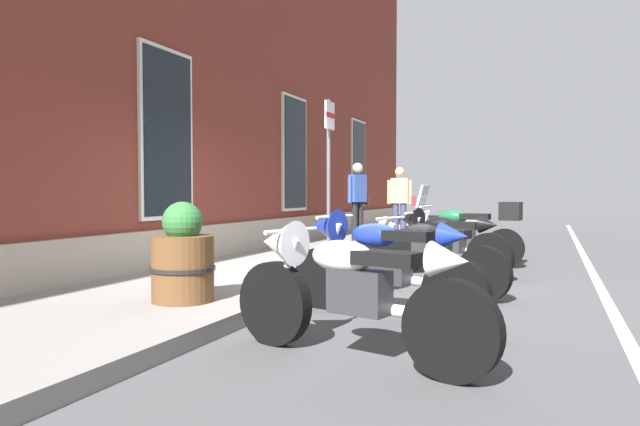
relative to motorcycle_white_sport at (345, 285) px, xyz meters
name	(u,v)px	position (x,y,z in m)	size (l,w,h in m)	color
ground_plane	(336,287)	(3.00, 1.19, -0.56)	(140.00, 140.00, 0.00)	#424244
sidewalk	(246,276)	(3.00, 2.53, -0.48)	(32.93, 2.69, 0.15)	slate
lane_stripe	(609,305)	(3.00, -2.01, -0.55)	(32.93, 0.12, 0.01)	silver
motorcycle_white_sport	(345,285)	(0.00, 0.00, 0.00)	(0.78, 2.17, 1.02)	black
motorcycle_blue_sport	(376,259)	(1.50, 0.21, 0.02)	(0.80, 2.14, 1.06)	black
motorcycle_black_naked	(427,256)	(2.92, -0.02, -0.08)	(0.83, 2.00, 0.93)	black
motorcycle_black_sport	(442,239)	(4.55, 0.09, 0.00)	(0.89, 1.97, 1.01)	black
motorcycle_green_touring	(465,232)	(5.92, -0.06, 0.02)	(0.67, 2.15, 1.37)	black
pedestrian_blue_top	(358,197)	(8.33, 2.66, 0.59)	(0.63, 0.37, 1.76)	black
pedestrian_tan_coat	(400,199)	(9.20, 1.90, 0.54)	(0.24, 0.66, 1.68)	#2D3351
parking_sign	(329,157)	(4.56, 1.90, 1.25)	(0.36, 0.07, 2.57)	#4C4C51
barrel_planter	(183,259)	(0.77, 1.99, 0.02)	(0.64, 0.64, 1.00)	brown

